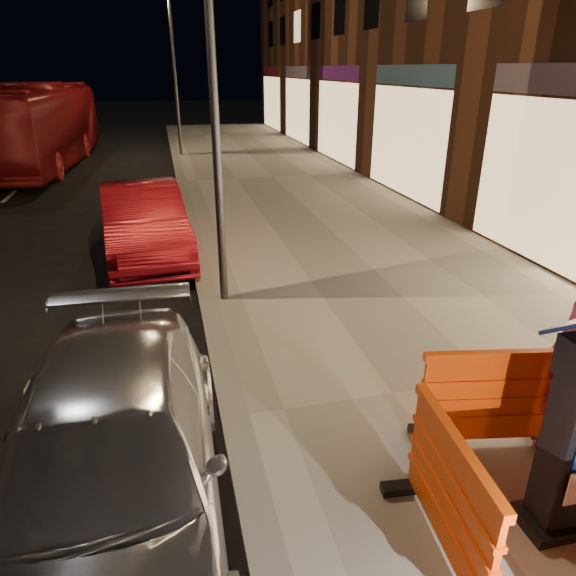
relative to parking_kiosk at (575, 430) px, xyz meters
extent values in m
plane|color=black|center=(-2.23, 1.94, -1.08)|extent=(120.00, 120.00, 0.00)
cube|color=gray|center=(0.77, 1.94, -1.00)|extent=(6.00, 60.00, 0.15)
cube|color=slate|center=(-2.23, 1.94, -1.00)|extent=(0.30, 60.00, 0.15)
cube|color=black|center=(0.00, 0.00, 0.00)|extent=(0.65, 0.65, 1.85)
cube|color=#F84709|center=(0.00, 0.95, -0.41)|extent=(1.40, 0.77, 1.03)
cube|color=#F84709|center=(-0.95, 0.00, -0.41)|extent=(0.66, 1.37, 1.03)
imported|color=silver|center=(-3.34, 0.94, -1.08)|extent=(1.86, 4.41, 1.27)
imported|color=maroon|center=(-3.20, 7.71, -1.08)|extent=(1.87, 4.35, 1.39)
imported|color=maroon|center=(-7.15, 18.94, -1.08)|extent=(3.13, 10.94, 3.01)
cylinder|color=#3F3F44|center=(-1.98, 4.94, 2.07)|extent=(0.12, 0.12, 6.00)
cylinder|color=#3F3F44|center=(-1.98, 19.94, 2.07)|extent=(0.12, 0.12, 6.00)
camera|label=1|loc=(-2.70, -2.43, 2.39)|focal=32.00mm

